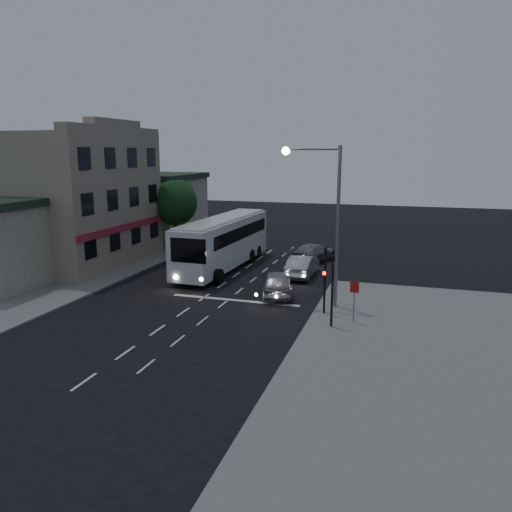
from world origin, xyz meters
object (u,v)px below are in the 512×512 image
(tour_bus, at_px, (223,241))
(car_suv, at_px, (277,283))
(regulatory_sign, at_px, (354,295))
(car_sedan_b, at_px, (313,253))
(car_sedan_a, at_px, (302,266))
(traffic_signal_side, at_px, (332,282))
(street_tree, at_px, (175,201))
(traffic_signal_main, at_px, (325,272))
(streetlight, at_px, (326,208))

(tour_bus, distance_m, car_suv, 8.26)
(tour_bus, height_order, regulatory_sign, tour_bus)
(tour_bus, distance_m, car_sedan_b, 7.69)
(car_sedan_a, distance_m, traffic_signal_side, 10.90)
(car_suv, bearing_deg, car_sedan_b, -107.68)
(car_sedan_a, height_order, regulatory_sign, regulatory_sign)
(car_sedan_b, distance_m, street_tree, 13.31)
(traffic_signal_main, xyz_separation_m, traffic_signal_side, (0.70, -1.98, 0.00))
(car_sedan_b, relative_size, regulatory_sign, 2.31)
(tour_bus, xyz_separation_m, car_suv, (5.72, -5.81, -1.33))
(car_suv, bearing_deg, traffic_signal_main, 123.43)
(tour_bus, bearing_deg, traffic_signal_side, -45.27)
(tour_bus, relative_size, streetlight, 1.43)
(car_suv, height_order, traffic_signal_main, traffic_signal_main)
(car_sedan_a, bearing_deg, regulatory_sign, 117.22)
(street_tree, bearing_deg, tour_bus, -39.29)
(car_sedan_b, bearing_deg, regulatory_sign, 123.58)
(street_tree, bearing_deg, traffic_signal_side, -44.50)
(car_sedan_b, relative_size, street_tree, 0.82)
(traffic_signal_side, xyz_separation_m, regulatory_sign, (1.00, 0.96, -0.82))
(car_suv, bearing_deg, tour_bus, -60.90)
(traffic_signal_side, distance_m, regulatory_sign, 1.61)
(regulatory_sign, bearing_deg, traffic_signal_side, -136.08)
(car_sedan_a, bearing_deg, car_sedan_b, -87.90)
(traffic_signal_main, bearing_deg, car_sedan_a, 109.72)
(traffic_signal_main, xyz_separation_m, regulatory_sign, (1.70, -1.01, -0.82))
(car_sedan_a, bearing_deg, car_suv, 84.51)
(car_sedan_b, height_order, regulatory_sign, regulatory_sign)
(tour_bus, xyz_separation_m, traffic_signal_main, (9.19, -8.83, 0.30))
(tour_bus, distance_m, traffic_signal_side, 14.65)
(streetlight, bearing_deg, street_tree, 140.49)
(tour_bus, relative_size, regulatory_sign, 5.84)
(car_sedan_b, bearing_deg, car_sedan_a, 106.73)
(car_sedan_b, bearing_deg, streetlight, 118.48)
(traffic_signal_side, bearing_deg, tour_bus, 132.46)
(traffic_signal_side, distance_m, street_tree, 23.24)
(car_sedan_b, bearing_deg, tour_bus, 51.09)
(tour_bus, bearing_deg, traffic_signal_main, -41.59)
(regulatory_sign, distance_m, streetlight, 5.18)
(traffic_signal_main, bearing_deg, streetlight, 100.20)
(car_suv, bearing_deg, car_sedan_a, -111.44)
(car_sedan_a, relative_size, traffic_signal_main, 1.13)
(car_sedan_b, xyz_separation_m, traffic_signal_main, (3.07, -13.27, 1.68))
(car_sedan_b, distance_m, regulatory_sign, 15.09)
(tour_bus, bearing_deg, car_suv, -43.15)
(tour_bus, height_order, car_sedan_b, tour_bus)
(car_sedan_b, xyz_separation_m, streetlight, (2.82, -11.85, 4.99))
(car_suv, distance_m, street_tree, 17.09)
(car_sedan_a, relative_size, traffic_signal_side, 1.13)
(car_suv, xyz_separation_m, traffic_signal_side, (4.17, -5.00, 1.63))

